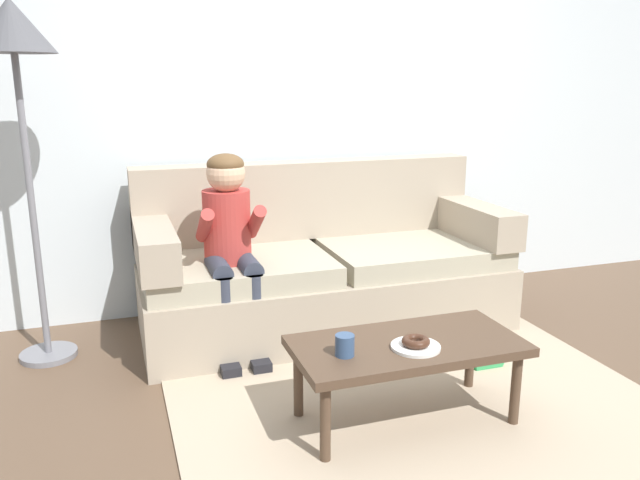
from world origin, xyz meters
The scene contains 11 objects.
ground centered at (0.00, 0.00, 0.00)m, with size 10.00×10.00×0.00m, color brown.
wall_back centered at (0.00, 1.40, 1.40)m, with size 8.00×0.10×2.80m, color silver.
area_rug centered at (0.00, -0.25, 0.01)m, with size 2.25×1.61×0.01m, color tan.
couch centered at (-0.10, 0.85, 0.35)m, with size 2.18×0.90×0.98m.
coffee_table centered at (-0.12, -0.36, 0.34)m, with size 1.00×0.49×0.38m.
person_child centered at (-0.70, 0.64, 0.67)m, with size 0.34×0.58×1.10m.
plate centered at (-0.12, -0.44, 0.39)m, with size 0.21×0.21×0.01m, color white.
donut centered at (-0.12, -0.44, 0.41)m, with size 0.12×0.12×0.04m, color #422619.
mug centered at (-0.43, -0.41, 0.43)m, with size 0.08×0.08×0.09m, color #334C72.
toy_controller centered at (0.52, -0.01, 0.03)m, with size 0.23×0.09×0.05m.
floor_lamp centered at (-1.68, 0.87, 1.60)m, with size 0.41×0.41×1.87m.
Camera 1 is at (-1.30, -2.66, 1.49)m, focal length 35.56 mm.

